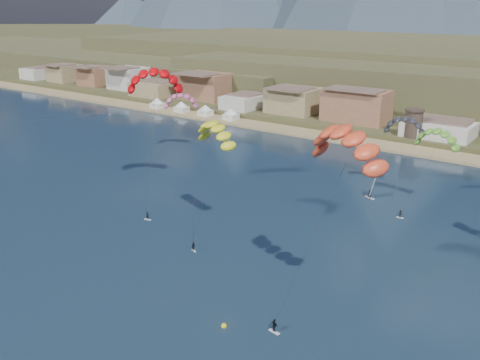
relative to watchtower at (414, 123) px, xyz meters
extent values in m
plane|color=black|center=(-5.00, -114.00, -6.37)|extent=(2400.00, 2400.00, 0.00)
cube|color=tan|center=(-5.00, -8.00, -6.12)|extent=(2200.00, 12.00, 0.90)
cube|color=brown|center=(-205.00, 86.00, 0.63)|extent=(280.00, 130.00, 10.00)
cube|color=brown|center=(-45.00, 146.00, 4.63)|extent=(380.00, 170.00, 18.00)
cube|color=brown|center=(-345.00, 96.00, -0.87)|extent=(220.00, 110.00, 7.00)
cylinder|color=#47382D|center=(0.00, 0.00, -0.37)|extent=(5.20, 5.20, 8.00)
cylinder|color=#47382D|center=(0.00, 0.00, 3.93)|extent=(5.82, 5.82, 0.60)
cube|color=white|center=(-100.00, -8.00, -4.67)|extent=(4.50, 4.50, 2.00)
pyramid|color=white|center=(-100.00, -8.00, -1.67)|extent=(6.40, 6.40, 2.00)
cube|color=white|center=(-87.00, -8.00, -4.67)|extent=(4.50, 4.50, 2.00)
pyramid|color=white|center=(-87.00, -8.00, -1.67)|extent=(6.40, 6.40, 2.00)
cube|color=white|center=(-75.00, -8.00, -4.67)|extent=(4.50, 4.50, 2.00)
pyramid|color=white|center=(-75.00, -8.00, -1.67)|extent=(6.40, 6.40, 2.00)
cube|color=white|center=(-63.00, -8.00, -4.67)|extent=(4.50, 4.50, 2.00)
pyramid|color=white|center=(-63.00, -8.00, -1.67)|extent=(6.40, 6.40, 2.00)
cube|color=silver|center=(-22.66, -88.78, -6.32)|extent=(1.52, 0.66, 0.10)
imported|color=black|center=(-22.66, -88.78, -5.43)|extent=(0.67, 0.50, 1.69)
cylinder|color=#262626|center=(-26.59, -82.93, 5.74)|extent=(0.05, 0.05, 26.18)
cube|color=silver|center=(-6.42, -93.63, -6.33)|extent=(1.32, 0.93, 0.09)
imported|color=black|center=(-6.42, -93.63, -5.54)|extent=(0.90, 0.83, 1.48)
cylinder|color=#262626|center=(-7.26, -89.28, 2.60)|extent=(0.05, 0.05, 18.34)
cube|color=silver|center=(17.30, -105.01, -6.32)|extent=(1.68, 0.72, 0.11)
imported|color=black|center=(17.30, -105.01, -5.33)|extent=(1.15, 0.61, 1.86)
cylinder|color=#262626|center=(19.56, -100.65, 5.13)|extent=(0.05, 0.05, 22.84)
cube|color=silver|center=(17.36, -58.50, -6.32)|extent=(1.45, 0.44, 0.10)
imported|color=black|center=(17.36, -58.50, -5.44)|extent=(1.08, 0.62, 1.67)
cylinder|color=#262626|center=(18.72, -53.79, 0.63)|extent=(0.05, 0.05, 15.41)
cylinder|color=#262626|center=(-49.90, -52.31, 0.24)|extent=(0.04, 0.04, 14.94)
cylinder|color=#262626|center=(11.79, -48.53, 0.68)|extent=(0.04, 0.04, 15.69)
cube|color=silver|center=(8.04, -51.56, -6.31)|extent=(2.65, 1.67, 0.13)
imported|color=black|center=(8.04, -51.56, -5.32)|extent=(1.06, 0.89, 1.84)
cube|color=white|center=(8.46, -51.56, -4.00)|extent=(1.98, 2.94, 4.40)
sphere|color=yellow|center=(11.30, -107.96, -6.23)|extent=(0.79, 0.79, 0.79)
camera|label=1|loc=(47.05, -153.36, 34.14)|focal=38.41mm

